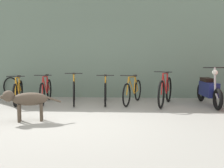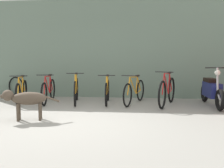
{
  "view_description": "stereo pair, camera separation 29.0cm",
  "coord_description": "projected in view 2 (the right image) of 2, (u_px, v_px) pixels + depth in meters",
  "views": [
    {
      "loc": [
        1.01,
        -5.05,
        1.28
      ],
      "look_at": [
        0.66,
        1.11,
        0.65
      ],
      "focal_mm": 42.0,
      "sensor_mm": 36.0,
      "label": 1
    },
    {
      "loc": [
        1.3,
        -5.03,
        1.28
      ],
      "look_at": [
        0.66,
        1.11,
        0.65
      ],
      "focal_mm": 42.0,
      "sensor_mm": 36.0,
      "label": 2
    }
  ],
  "objects": [
    {
      "name": "ground_plane",
      "position": [
        74.0,
        122.0,
        5.24
      ],
      "size": [
        60.0,
        60.0,
        0.0
      ],
      "primitive_type": "plane",
      "color": "gray"
    },
    {
      "name": "motorcycle",
      "position": [
        212.0,
        91.0,
        6.86
      ],
      "size": [
        0.58,
        1.83,
        1.04
      ],
      "rotation": [
        0.0,
        0.0,
        -1.54
      ],
      "color": "black",
      "rests_on": "ground"
    },
    {
      "name": "bicycle_0",
      "position": [
        22.0,
        91.0,
        7.38
      ],
      "size": [
        0.55,
        1.58,
        0.8
      ],
      "rotation": [
        0.0,
        0.0,
        -1.31
      ],
      "color": "black",
      "rests_on": "ground"
    },
    {
      "name": "shop_wall_back",
      "position": [
        99.0,
        49.0,
        8.37
      ],
      "size": [
        8.25,
        0.2,
        3.09
      ],
      "color": "slate",
      "rests_on": "ground"
    },
    {
      "name": "stray_dog",
      "position": [
        25.0,
        99.0,
        5.31
      ],
      "size": [
        1.15,
        0.47,
        0.63
      ],
      "rotation": [
        0.0,
        0.0,
        3.41
      ],
      "color": "#4C3F33",
      "rests_on": "ground"
    },
    {
      "name": "bicycle_5",
      "position": [
        167.0,
        91.0,
        6.96
      ],
      "size": [
        0.65,
        1.7,
        0.92
      ],
      "rotation": [
        0.0,
        0.0,
        -1.9
      ],
      "color": "black",
      "rests_on": "ground"
    },
    {
      "name": "bicycle_3",
      "position": [
        107.0,
        91.0,
        7.28
      ],
      "size": [
        0.46,
        1.58,
        0.82
      ],
      "rotation": [
        0.0,
        0.0,
        -1.5
      ],
      "color": "black",
      "rests_on": "ground"
    },
    {
      "name": "bicycle_4",
      "position": [
        134.0,
        92.0,
        7.22
      ],
      "size": [
        0.62,
        1.64,
        0.81
      ],
      "rotation": [
        0.0,
        0.0,
        -1.88
      ],
      "color": "black",
      "rests_on": "ground"
    },
    {
      "name": "bicycle_1",
      "position": [
        49.0,
        91.0,
        7.41
      ],
      "size": [
        0.46,
        1.7,
        0.82
      ],
      "rotation": [
        0.0,
        0.0,
        -1.45
      ],
      "color": "black",
      "rests_on": "ground"
    },
    {
      "name": "bicycle_2",
      "position": [
        76.0,
        90.0,
        7.31
      ],
      "size": [
        0.47,
        1.69,
        0.87
      ],
      "rotation": [
        0.0,
        0.0,
        -1.38
      ],
      "color": "black",
      "rests_on": "ground"
    },
    {
      "name": "spare_tire_left",
      "position": [
        16.0,
        87.0,
        8.53
      ],
      "size": [
        0.63,
        0.26,
        0.65
      ],
      "rotation": [
        0.0,
        0.0,
        -0.35
      ],
      "color": "black",
      "rests_on": "ground"
    }
  ]
}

